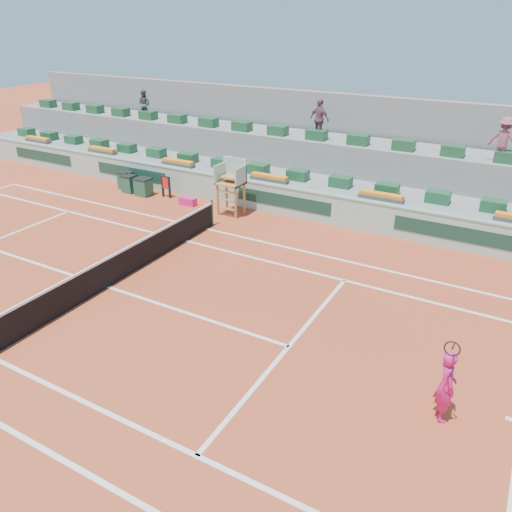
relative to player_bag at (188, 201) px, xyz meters
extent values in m
plane|color=#A13B1F|center=(2.32, -7.39, -0.18)|extent=(90.00, 90.00, 0.00)
cube|color=gray|center=(2.32, 3.31, 0.42)|extent=(36.00, 4.00, 1.20)
cube|color=gray|center=(2.32, 4.91, 1.12)|extent=(36.00, 2.40, 2.60)
cube|color=gray|center=(2.32, 6.51, 2.02)|extent=(36.00, 0.40, 4.40)
cube|color=#D61C73|center=(0.00, 0.00, 0.00)|extent=(0.79, 0.35, 0.35)
imported|color=#484854|center=(-6.07, 4.52, 3.17)|extent=(0.79, 0.65, 1.50)
imported|color=#724C56|center=(4.35, 4.50, 3.32)|extent=(1.13, 0.73, 1.79)
imported|color=#944A5B|center=(12.08, 4.30, 3.29)|extent=(1.22, 0.84, 1.73)
cube|color=white|center=(2.32, -1.91, -0.17)|extent=(23.77, 0.12, 0.01)
cube|color=white|center=(2.32, -3.28, -0.17)|extent=(23.77, 0.12, 0.01)
cube|color=white|center=(8.72, -7.39, -0.17)|extent=(0.12, 8.23, 0.01)
cube|color=white|center=(2.32, -7.39, -0.17)|extent=(12.80, 0.12, 0.01)
cube|color=black|center=(2.32, -7.39, 0.28)|extent=(0.03, 11.87, 0.92)
cube|color=white|center=(2.32, -7.39, 0.78)|extent=(0.06, 11.87, 0.07)
cylinder|color=#1E4630|center=(2.32, -1.46, 0.37)|extent=(0.10, 0.10, 1.10)
cube|color=#98BFAD|center=(2.32, 1.11, 0.42)|extent=(36.00, 0.30, 1.20)
cube|color=gray|center=(2.32, 1.11, 1.05)|extent=(36.00, 0.34, 0.06)
cube|color=#153B2D|center=(-10.68, 0.95, 0.47)|extent=(4.40, 0.02, 0.56)
cube|color=#153B2D|center=(-4.18, 0.95, 0.47)|extent=(4.40, 0.02, 0.56)
cube|color=#153B2D|center=(4.32, 0.95, 0.47)|extent=(4.40, 0.02, 0.56)
cube|color=#153B2D|center=(11.32, 0.95, 0.47)|extent=(4.40, 0.02, 0.56)
cube|color=#A06E3D|center=(1.87, -0.34, 0.50)|extent=(0.08, 0.08, 1.35)
cube|color=#A06E3D|center=(2.77, -0.34, 0.50)|extent=(0.08, 0.08, 1.35)
cube|color=#A06E3D|center=(1.87, 0.36, 0.50)|extent=(0.08, 0.08, 1.35)
cube|color=#A06E3D|center=(2.77, 0.36, 0.50)|extent=(0.08, 0.08, 1.35)
cube|color=#A06E3D|center=(2.32, 0.01, 1.21)|extent=(1.10, 0.90, 0.08)
cube|color=#98BFAD|center=(2.32, 0.39, 1.72)|extent=(1.10, 0.08, 1.00)
cube|color=#98BFAD|center=(1.80, 0.01, 1.57)|extent=(0.06, 0.90, 0.80)
cube|color=#98BFAD|center=(2.84, 0.01, 1.57)|extent=(0.06, 0.90, 0.80)
cube|color=#A06E3D|center=(2.32, 0.11, 1.45)|extent=(0.80, 0.60, 0.08)
cube|color=#A06E3D|center=(2.32, -0.34, 0.17)|extent=(0.90, 0.08, 0.06)
cube|color=#A06E3D|center=(2.32, -0.34, 0.57)|extent=(0.90, 0.08, 0.06)
cube|color=#A06E3D|center=(2.32, -0.34, 0.92)|extent=(0.90, 0.08, 0.06)
cube|color=#1A4E2B|center=(-13.68, 2.41, 1.24)|extent=(0.90, 0.60, 0.44)
cube|color=#1A4E2B|center=(-11.68, 2.41, 1.24)|extent=(0.90, 0.60, 0.44)
cube|color=#1A4E2B|center=(-9.68, 2.41, 1.24)|extent=(0.90, 0.60, 0.44)
cube|color=#1A4E2B|center=(-7.68, 2.41, 1.24)|extent=(0.90, 0.60, 0.44)
cube|color=#1A4E2B|center=(-5.68, 2.41, 1.24)|extent=(0.90, 0.60, 0.44)
cube|color=#1A4E2B|center=(-3.68, 2.41, 1.24)|extent=(0.90, 0.60, 0.44)
cube|color=#1A4E2B|center=(-1.68, 2.41, 1.24)|extent=(0.90, 0.60, 0.44)
cube|color=#1A4E2B|center=(0.32, 2.41, 1.24)|extent=(0.90, 0.60, 0.44)
cube|color=#1A4E2B|center=(2.32, 2.41, 1.24)|extent=(0.90, 0.60, 0.44)
cube|color=#1A4E2B|center=(4.32, 2.41, 1.24)|extent=(0.90, 0.60, 0.44)
cube|color=#1A4E2B|center=(6.32, 2.41, 1.24)|extent=(0.90, 0.60, 0.44)
cube|color=#1A4E2B|center=(8.32, 2.41, 1.24)|extent=(0.90, 0.60, 0.44)
cube|color=#1A4E2B|center=(10.32, 2.41, 1.24)|extent=(0.90, 0.60, 0.44)
cube|color=#1A4E2B|center=(12.32, 2.41, 1.24)|extent=(0.90, 0.60, 0.44)
cube|color=#1A4E2B|center=(-13.68, 4.31, 2.64)|extent=(0.90, 0.60, 0.44)
cube|color=#1A4E2B|center=(-11.68, 4.31, 2.64)|extent=(0.90, 0.60, 0.44)
cube|color=#1A4E2B|center=(-9.68, 4.31, 2.64)|extent=(0.90, 0.60, 0.44)
cube|color=#1A4E2B|center=(-7.68, 4.31, 2.64)|extent=(0.90, 0.60, 0.44)
cube|color=#1A4E2B|center=(-5.68, 4.31, 2.64)|extent=(0.90, 0.60, 0.44)
cube|color=#1A4E2B|center=(-3.68, 4.31, 2.64)|extent=(0.90, 0.60, 0.44)
cube|color=#1A4E2B|center=(-1.68, 4.31, 2.64)|extent=(0.90, 0.60, 0.44)
cube|color=#1A4E2B|center=(0.32, 4.31, 2.64)|extent=(0.90, 0.60, 0.44)
cube|color=#1A4E2B|center=(2.32, 4.31, 2.64)|extent=(0.90, 0.60, 0.44)
cube|color=#1A4E2B|center=(4.32, 4.31, 2.64)|extent=(0.90, 0.60, 0.44)
cube|color=#1A4E2B|center=(6.32, 4.31, 2.64)|extent=(0.90, 0.60, 0.44)
cube|color=#1A4E2B|center=(8.32, 4.31, 2.64)|extent=(0.90, 0.60, 0.44)
cube|color=#1A4E2B|center=(10.32, 4.31, 2.64)|extent=(0.90, 0.60, 0.44)
cube|color=#1A4E2B|center=(12.32, 4.31, 2.64)|extent=(0.90, 0.60, 0.44)
cube|color=#484848|center=(-11.68, 1.61, 1.10)|extent=(1.80, 0.36, 0.16)
cube|color=orange|center=(-11.68, 1.61, 1.24)|extent=(1.70, 0.32, 0.12)
cube|color=#484848|center=(-6.68, 1.61, 1.10)|extent=(1.80, 0.36, 0.16)
cube|color=orange|center=(-6.68, 1.61, 1.24)|extent=(1.70, 0.32, 0.12)
cube|color=#484848|center=(-1.68, 1.61, 1.10)|extent=(1.80, 0.36, 0.16)
cube|color=orange|center=(-1.68, 1.61, 1.24)|extent=(1.70, 0.32, 0.12)
cube|color=#484848|center=(3.32, 1.61, 1.10)|extent=(1.80, 0.36, 0.16)
cube|color=orange|center=(3.32, 1.61, 1.24)|extent=(1.70, 0.32, 0.12)
cube|color=#484848|center=(8.32, 1.61, 1.10)|extent=(1.80, 0.36, 0.16)
cube|color=orange|center=(8.32, 1.61, 1.24)|extent=(1.70, 0.32, 0.12)
cube|color=#1A4E36|center=(-2.63, 0.05, 0.22)|extent=(0.70, 0.60, 0.80)
cube|color=black|center=(-2.63, 0.05, 0.64)|extent=(0.74, 0.64, 0.04)
cube|color=#1A4E36|center=(-3.54, 0.06, 0.22)|extent=(0.60, 0.51, 0.80)
cube|color=black|center=(-3.54, 0.06, 0.64)|extent=(0.63, 0.55, 0.04)
cube|color=#1A4E36|center=(-4.08, 0.43, 0.22)|extent=(0.64, 0.55, 0.80)
cube|color=black|center=(-4.08, 0.43, 0.64)|extent=(0.68, 0.59, 0.04)
cube|color=black|center=(-1.70, 0.36, 0.32)|extent=(0.09, 0.09, 1.00)
cube|color=black|center=(-1.30, 0.36, 0.32)|extent=(0.09, 0.09, 1.00)
cube|color=black|center=(-1.50, 0.36, 0.82)|extent=(0.51, 0.07, 0.06)
cube|color=red|center=(-1.50, 0.34, 0.52)|extent=(0.37, 0.03, 0.56)
imported|color=#D61C73|center=(12.66, -8.04, 0.67)|extent=(0.63, 0.73, 1.69)
cylinder|color=black|center=(12.66, -8.34, 1.87)|extent=(0.03, 0.35, 0.09)
torus|color=black|center=(12.66, -8.56, 1.94)|extent=(0.31, 0.08, 0.31)
camera|label=1|loc=(13.22, -17.10, 7.65)|focal=35.00mm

